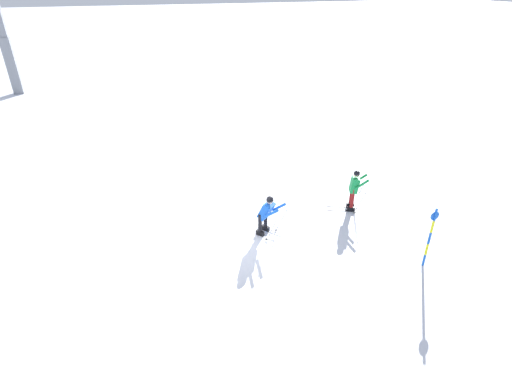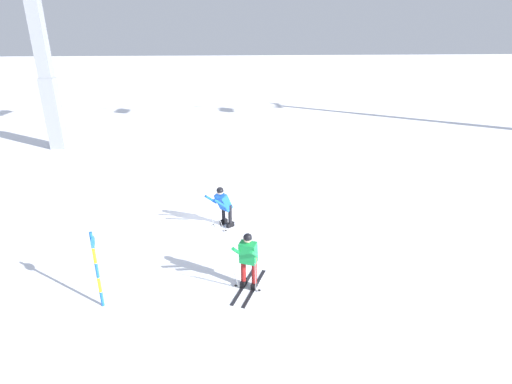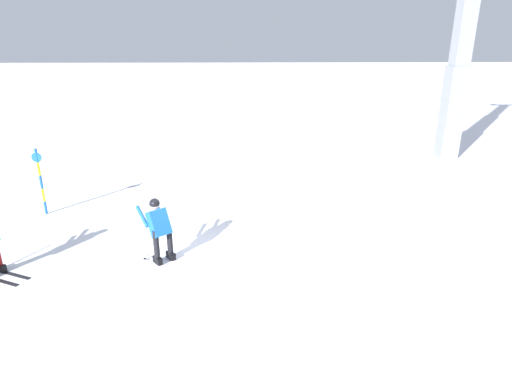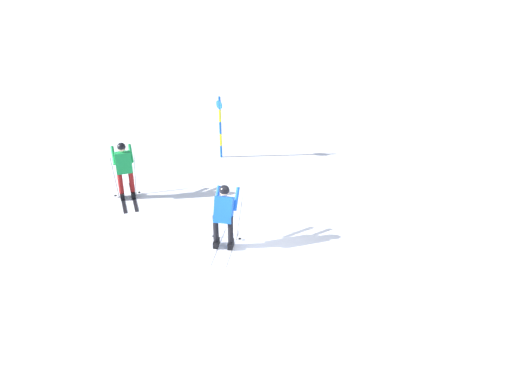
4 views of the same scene
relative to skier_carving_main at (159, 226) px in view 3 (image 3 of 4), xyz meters
name	(u,v)px [view 3 (image 3 of 4)]	position (x,y,z in m)	size (l,w,h in m)	color
ground_plane	(209,251)	(-0.36, 1.09, -0.85)	(260.00, 260.00, 0.00)	white
skier_carving_main	(159,226)	(0.00, 0.00, 0.00)	(1.55, 1.40, 1.61)	white
lift_tower_near	(463,37)	(-9.29, 11.31, 4.30)	(0.79, 2.63, 12.42)	gray
trail_marker_pole	(41,179)	(-3.04, -3.94, 0.22)	(0.07, 0.28, 2.00)	blue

